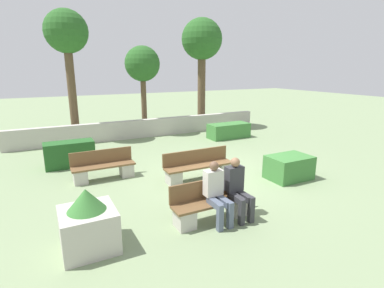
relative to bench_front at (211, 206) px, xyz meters
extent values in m
plane|color=gray|center=(1.43, 2.32, -0.31)|extent=(60.00, 60.00, 0.00)
cube|color=#B7B2A8|center=(1.43, 8.19, 0.10)|extent=(11.76, 0.30, 0.82)
cube|color=brown|center=(0.00, -0.04, 0.09)|extent=(1.75, 0.44, 0.05)
cube|color=brown|center=(0.00, 0.20, 0.32)|extent=(1.75, 0.04, 0.40)
cube|color=#B7B2A8|center=(-0.64, -0.04, -0.12)|extent=(0.36, 0.40, 0.38)
cube|color=#B7B2A8|center=(0.64, -0.04, -0.12)|extent=(0.36, 0.40, 0.38)
cube|color=brown|center=(-1.52, 3.44, 0.09)|extent=(1.76, 0.44, 0.05)
cube|color=brown|center=(-1.52, 3.68, 0.32)|extent=(1.76, 0.04, 0.40)
cube|color=#B7B2A8|center=(-2.17, 3.44, -0.12)|extent=(0.36, 0.40, 0.38)
cube|color=#B7B2A8|center=(-0.87, 3.44, -0.12)|extent=(0.36, 0.40, 0.38)
cube|color=brown|center=(0.92, 2.19, 0.09)|extent=(2.08, 0.44, 0.05)
cube|color=brown|center=(0.92, 2.43, 0.32)|extent=(2.08, 0.04, 0.40)
cube|color=#B7B2A8|center=(0.11, 2.19, -0.12)|extent=(0.36, 0.40, 0.38)
cube|color=#B7B2A8|center=(1.73, 2.19, -0.12)|extent=(0.36, 0.40, 0.38)
cube|color=#515B70|center=(-0.07, -0.25, 0.18)|extent=(0.14, 0.46, 0.13)
cube|color=#515B70|center=(0.13, -0.25, 0.18)|extent=(0.14, 0.46, 0.13)
cube|color=#515B70|center=(-0.09, -0.48, -0.03)|extent=(0.11, 0.11, 0.56)
cube|color=#515B70|center=(0.15, -0.48, -0.03)|extent=(0.11, 0.11, 0.56)
cube|color=beige|center=(0.03, -0.01, 0.52)|extent=(0.38, 0.22, 0.54)
sphere|color=brown|center=(0.03, -0.03, 0.88)|extent=(0.19, 0.19, 0.19)
cube|color=#333338|center=(0.45, -0.25, 0.18)|extent=(0.14, 0.46, 0.13)
cube|color=#333338|center=(0.65, -0.25, 0.18)|extent=(0.14, 0.46, 0.13)
cube|color=#333338|center=(0.43, -0.48, -0.03)|extent=(0.11, 0.11, 0.56)
cube|color=#333338|center=(0.67, -0.48, -0.03)|extent=(0.11, 0.11, 0.56)
cube|color=#333338|center=(0.55, -0.01, 0.52)|extent=(0.38, 0.22, 0.54)
sphere|color=#936B4C|center=(0.55, -0.03, 0.89)|extent=(0.20, 0.20, 0.20)
cube|color=#3D7A38|center=(3.25, 1.06, 0.03)|extent=(1.23, 0.86, 0.68)
cube|color=#235623|center=(-2.26, 5.18, 0.10)|extent=(1.53, 0.66, 0.82)
cube|color=#3D7A38|center=(4.68, 6.24, 0.02)|extent=(1.90, 0.83, 0.67)
cube|color=#B7B2A8|center=(-2.46, 0.09, 0.06)|extent=(0.93, 0.93, 0.74)
cone|color=#387533|center=(-2.46, 0.09, 0.62)|extent=(0.66, 0.66, 0.39)
cylinder|color=brown|center=(-1.61, 9.00, 1.74)|extent=(0.35, 0.35, 4.10)
sphere|color=#285B23|center=(-1.61, 9.00, 4.28)|extent=(1.77, 1.77, 1.77)
cylinder|color=brown|center=(1.56, 8.90, 1.12)|extent=(0.25, 0.25, 2.87)
sphere|color=#285B23|center=(1.56, 8.90, 3.01)|extent=(1.63, 1.63, 1.63)
cylinder|color=brown|center=(4.81, 9.08, 1.68)|extent=(0.41, 0.41, 3.99)
sphere|color=#285B23|center=(4.81, 9.08, 4.25)|extent=(2.07, 2.07, 2.07)
camera|label=1|loc=(-3.02, -4.94, 2.81)|focal=28.00mm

